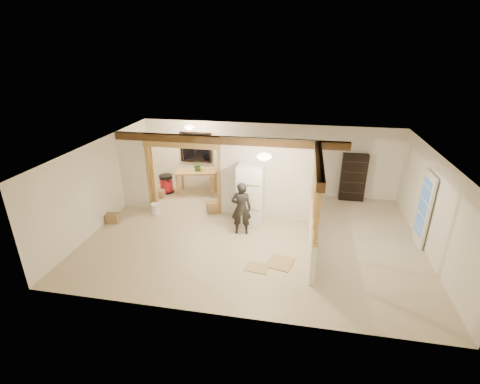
% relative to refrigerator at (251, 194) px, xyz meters
% --- Properties ---
extents(floor, '(9.00, 6.50, 0.01)m').
position_rel_refrigerator_xyz_m(floor, '(0.21, -0.77, -0.92)').
color(floor, '#C4B091').
rests_on(floor, ground).
extents(ceiling, '(9.00, 6.50, 0.01)m').
position_rel_refrigerator_xyz_m(ceiling, '(0.21, -0.77, 1.59)').
color(ceiling, white).
extents(wall_back, '(9.00, 0.01, 2.50)m').
position_rel_refrigerator_xyz_m(wall_back, '(0.21, 2.48, 0.34)').
color(wall_back, white).
rests_on(wall_back, floor).
extents(wall_front, '(9.00, 0.01, 2.50)m').
position_rel_refrigerator_xyz_m(wall_front, '(0.21, -4.02, 0.34)').
color(wall_front, white).
rests_on(wall_front, floor).
extents(wall_left, '(0.01, 6.50, 2.50)m').
position_rel_refrigerator_xyz_m(wall_left, '(-4.29, -0.77, 0.34)').
color(wall_left, white).
rests_on(wall_left, floor).
extents(wall_right, '(0.01, 6.50, 2.50)m').
position_rel_refrigerator_xyz_m(wall_right, '(4.71, -0.77, 0.34)').
color(wall_right, white).
rests_on(wall_right, floor).
extents(partition_left_stub, '(0.90, 0.12, 2.50)m').
position_rel_refrigerator_xyz_m(partition_left_stub, '(-3.84, 0.43, 0.34)').
color(partition_left_stub, white).
rests_on(partition_left_stub, floor).
extents(partition_center, '(2.80, 0.12, 2.50)m').
position_rel_refrigerator_xyz_m(partition_center, '(0.41, 0.43, 0.34)').
color(partition_center, white).
rests_on(partition_center, floor).
extents(doorway_frame, '(2.46, 0.14, 2.20)m').
position_rel_refrigerator_xyz_m(doorway_frame, '(-2.19, 0.43, 0.19)').
color(doorway_frame, tan).
rests_on(doorway_frame, floor).
extents(header_beam_back, '(7.00, 0.18, 0.22)m').
position_rel_refrigerator_xyz_m(header_beam_back, '(-0.79, 0.43, 1.47)').
color(header_beam_back, '#4F341B').
rests_on(header_beam_back, ceiling).
extents(header_beam_right, '(0.18, 3.30, 0.22)m').
position_rel_refrigerator_xyz_m(header_beam_right, '(1.81, -1.17, 1.47)').
color(header_beam_right, '#4F341B').
rests_on(header_beam_right, ceiling).
extents(pony_wall, '(0.12, 3.20, 1.00)m').
position_rel_refrigerator_xyz_m(pony_wall, '(1.81, -1.17, -0.41)').
color(pony_wall, white).
rests_on(pony_wall, floor).
extents(stud_partition, '(0.14, 3.20, 1.32)m').
position_rel_refrigerator_xyz_m(stud_partition, '(1.81, -1.17, 0.75)').
color(stud_partition, tan).
rests_on(stud_partition, pony_wall).
extents(window_back, '(1.12, 0.10, 1.10)m').
position_rel_refrigerator_xyz_m(window_back, '(-2.39, 2.40, 0.64)').
color(window_back, black).
rests_on(window_back, wall_back).
extents(french_door, '(0.12, 0.86, 2.00)m').
position_rel_refrigerator_xyz_m(french_door, '(4.63, -0.37, 0.09)').
color(french_door, white).
rests_on(french_door, floor).
extents(ceiling_dome_main, '(0.36, 0.36, 0.16)m').
position_rel_refrigerator_xyz_m(ceiling_dome_main, '(0.51, -1.27, 1.57)').
color(ceiling_dome_main, '#FFEABF').
rests_on(ceiling_dome_main, ceiling).
extents(ceiling_dome_util, '(0.32, 0.32, 0.14)m').
position_rel_refrigerator_xyz_m(ceiling_dome_util, '(-2.29, 1.53, 1.57)').
color(ceiling_dome_util, '#FFEABF').
rests_on(ceiling_dome_util, ceiling).
extents(hanging_bulb, '(0.07, 0.07, 0.07)m').
position_rel_refrigerator_xyz_m(hanging_bulb, '(-1.79, 0.83, 1.27)').
color(hanging_bulb, '#FFD88C').
rests_on(hanging_bulb, ceiling).
extents(refrigerator, '(0.75, 0.73, 1.83)m').
position_rel_refrigerator_xyz_m(refrigerator, '(0.00, 0.00, 0.00)').
color(refrigerator, white).
rests_on(refrigerator, floor).
extents(woman, '(0.61, 0.45, 1.55)m').
position_rel_refrigerator_xyz_m(woman, '(-0.15, -0.72, -0.14)').
color(woman, black).
rests_on(woman, floor).
extents(work_table, '(1.49, 0.96, 0.87)m').
position_rel_refrigerator_xyz_m(work_table, '(-2.23, 1.83, -0.48)').
color(work_table, tan).
rests_on(work_table, floor).
extents(potted_plant, '(0.39, 0.35, 0.39)m').
position_rel_refrigerator_xyz_m(potted_plant, '(-2.16, 1.80, 0.15)').
color(potted_plant, '#327429').
rests_on(potted_plant, work_table).
extents(shop_vac, '(0.53, 0.53, 0.68)m').
position_rel_refrigerator_xyz_m(shop_vac, '(-3.35, 1.71, -0.58)').
color(shop_vac, '#A3121B').
rests_on(shop_vac, floor).
extents(bookshelf, '(0.82, 0.27, 1.64)m').
position_rel_refrigerator_xyz_m(bookshelf, '(3.17, 2.27, -0.09)').
color(bookshelf, black).
rests_on(bookshelf, floor).
extents(bucket, '(0.30, 0.30, 0.36)m').
position_rel_refrigerator_xyz_m(bucket, '(-3.03, -0.03, -0.73)').
color(bucket, white).
rests_on(bucket, floor).
extents(box_util_a, '(0.49, 0.46, 0.34)m').
position_rel_refrigerator_xyz_m(box_util_a, '(-1.29, 0.49, -0.74)').
color(box_util_a, olive).
rests_on(box_util_a, floor).
extents(box_util_b, '(0.30, 0.30, 0.27)m').
position_rel_refrigerator_xyz_m(box_util_b, '(-3.41, 1.23, -0.78)').
color(box_util_b, olive).
rests_on(box_util_b, floor).
extents(box_front, '(0.38, 0.33, 0.27)m').
position_rel_refrigerator_xyz_m(box_front, '(-4.09, -0.79, -0.78)').
color(box_front, olive).
rests_on(box_front, floor).
extents(floor_panel_near, '(0.75, 0.75, 0.02)m').
position_rel_refrigerator_xyz_m(floor_panel_near, '(1.05, -2.01, -0.90)').
color(floor_panel_near, tan).
rests_on(floor_panel_near, floor).
extents(floor_panel_far, '(0.61, 0.52, 0.02)m').
position_rel_refrigerator_xyz_m(floor_panel_far, '(0.53, -2.31, -0.90)').
color(floor_panel_far, tan).
rests_on(floor_panel_far, floor).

